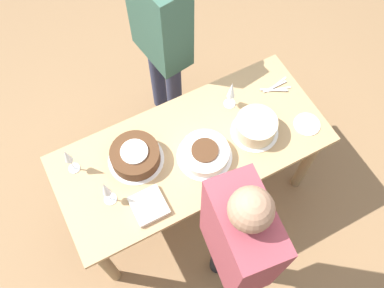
{
  "coord_description": "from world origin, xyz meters",
  "views": [
    {
      "loc": [
        0.52,
        0.99,
        2.98
      ],
      "look_at": [
        0.0,
        0.0,
        0.81
      ],
      "focal_mm": 40.0,
      "sensor_mm": 36.0,
      "label": 1
    }
  ],
  "objects_px": {
    "cake_back_decorated": "(256,127)",
    "person_cutting": "(161,33)",
    "cake_front_chocolate": "(135,156)",
    "person_watching": "(237,246)",
    "wine_glass_far": "(106,190)",
    "wine_glass_extra": "(231,91)",
    "wine_glass_near": "(68,157)",
    "cake_center_white": "(205,153)"
  },
  "relations": [
    {
      "from": "cake_back_decorated",
      "to": "person_cutting",
      "type": "xyz_separation_m",
      "value": [
        0.21,
        -0.81,
        0.1
      ]
    },
    {
      "from": "cake_front_chocolate",
      "to": "person_watching",
      "type": "distance_m",
      "value": 0.77
    },
    {
      "from": "person_cutting",
      "to": "cake_back_decorated",
      "type": "bearing_deg",
      "value": 6.37
    },
    {
      "from": "wine_glass_far",
      "to": "wine_glass_extra",
      "type": "height_order",
      "value": "wine_glass_far"
    },
    {
      "from": "person_watching",
      "to": "wine_glass_near",
      "type": "bearing_deg",
      "value": 40.18
    },
    {
      "from": "cake_center_white",
      "to": "person_watching",
      "type": "relative_size",
      "value": 0.2
    },
    {
      "from": "cake_front_chocolate",
      "to": "person_cutting",
      "type": "height_order",
      "value": "person_cutting"
    },
    {
      "from": "cake_front_chocolate",
      "to": "wine_glass_far",
      "type": "height_order",
      "value": "wine_glass_far"
    },
    {
      "from": "cake_back_decorated",
      "to": "wine_glass_far",
      "type": "bearing_deg",
      "value": -0.34
    },
    {
      "from": "cake_center_white",
      "to": "wine_glass_far",
      "type": "xyz_separation_m",
      "value": [
        0.58,
        -0.01,
        0.11
      ]
    },
    {
      "from": "person_watching",
      "to": "person_cutting",
      "type": "bearing_deg",
      "value": -3.94
    },
    {
      "from": "wine_glass_near",
      "to": "person_cutting",
      "type": "bearing_deg",
      "value": -146.71
    },
    {
      "from": "wine_glass_extra",
      "to": "wine_glass_far",
      "type": "bearing_deg",
      "value": 14.68
    },
    {
      "from": "wine_glass_extra",
      "to": "person_watching",
      "type": "height_order",
      "value": "person_watching"
    },
    {
      "from": "cake_center_white",
      "to": "wine_glass_far",
      "type": "distance_m",
      "value": 0.59
    },
    {
      "from": "cake_back_decorated",
      "to": "wine_glass_far",
      "type": "relative_size",
      "value": 1.26
    },
    {
      "from": "person_watching",
      "to": "cake_front_chocolate",
      "type": "bearing_deg",
      "value": 23.58
    },
    {
      "from": "cake_center_white",
      "to": "wine_glass_extra",
      "type": "height_order",
      "value": "wine_glass_extra"
    },
    {
      "from": "wine_glass_extra",
      "to": "person_watching",
      "type": "xyz_separation_m",
      "value": [
        0.44,
        0.81,
        0.05
      ]
    },
    {
      "from": "cake_front_chocolate",
      "to": "cake_back_decorated",
      "type": "height_order",
      "value": "cake_back_decorated"
    },
    {
      "from": "cake_front_chocolate",
      "to": "cake_back_decorated",
      "type": "xyz_separation_m",
      "value": [
        -0.7,
        0.16,
        0.01
      ]
    },
    {
      "from": "wine_glass_far",
      "to": "wine_glass_extra",
      "type": "bearing_deg",
      "value": -165.32
    },
    {
      "from": "cake_back_decorated",
      "to": "wine_glass_near",
      "type": "xyz_separation_m",
      "value": [
        1.03,
        -0.27,
        0.09
      ]
    },
    {
      "from": "wine_glass_near",
      "to": "person_cutting",
      "type": "distance_m",
      "value": 0.98
    },
    {
      "from": "cake_back_decorated",
      "to": "person_cutting",
      "type": "relative_size",
      "value": 0.18
    },
    {
      "from": "cake_back_decorated",
      "to": "wine_glass_extra",
      "type": "bearing_deg",
      "value": -81.97
    },
    {
      "from": "cake_front_chocolate",
      "to": "cake_back_decorated",
      "type": "bearing_deg",
      "value": 167.09
    },
    {
      "from": "wine_glass_far",
      "to": "cake_back_decorated",
      "type": "bearing_deg",
      "value": 179.66
    },
    {
      "from": "cake_center_white",
      "to": "cake_back_decorated",
      "type": "xyz_separation_m",
      "value": [
        -0.34,
        -0.0,
        0.02
      ]
    },
    {
      "from": "cake_back_decorated",
      "to": "person_watching",
      "type": "relative_size",
      "value": 0.18
    },
    {
      "from": "wine_glass_far",
      "to": "person_watching",
      "type": "bearing_deg",
      "value": 127.58
    },
    {
      "from": "wine_glass_near",
      "to": "wine_glass_extra",
      "type": "xyz_separation_m",
      "value": [
        -1.0,
        0.03,
        -0.01
      ]
    },
    {
      "from": "cake_center_white",
      "to": "person_watching",
      "type": "xyz_separation_m",
      "value": [
        0.14,
        0.57,
        0.15
      ]
    },
    {
      "from": "cake_center_white",
      "to": "cake_front_chocolate",
      "type": "bearing_deg",
      "value": -24.57
    },
    {
      "from": "wine_glass_near",
      "to": "person_watching",
      "type": "distance_m",
      "value": 1.01
    },
    {
      "from": "person_watching",
      "to": "cake_center_white",
      "type": "bearing_deg",
      "value": -6.8
    },
    {
      "from": "cake_center_white",
      "to": "cake_front_chocolate",
      "type": "distance_m",
      "value": 0.39
    },
    {
      "from": "wine_glass_extra",
      "to": "person_cutting",
      "type": "distance_m",
      "value": 0.6
    },
    {
      "from": "wine_glass_extra",
      "to": "cake_center_white",
      "type": "bearing_deg",
      "value": 38.36
    },
    {
      "from": "wine_glass_near",
      "to": "person_watching",
      "type": "xyz_separation_m",
      "value": [
        -0.55,
        0.84,
        0.04
      ]
    },
    {
      "from": "cake_center_white",
      "to": "cake_front_chocolate",
      "type": "relative_size",
      "value": 1.0
    },
    {
      "from": "cake_center_white",
      "to": "person_cutting",
      "type": "xyz_separation_m",
      "value": [
        -0.12,
        -0.81,
        0.12
      ]
    }
  ]
}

